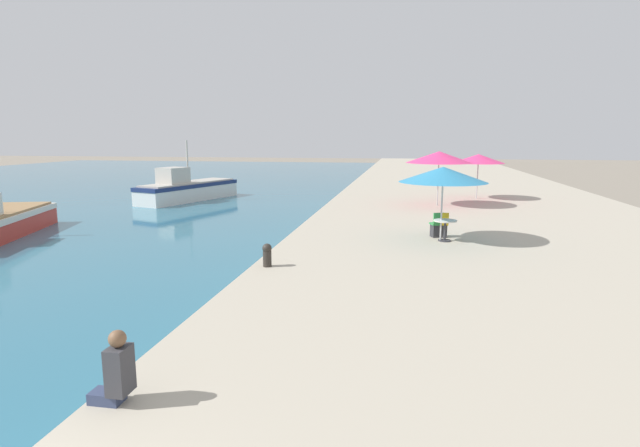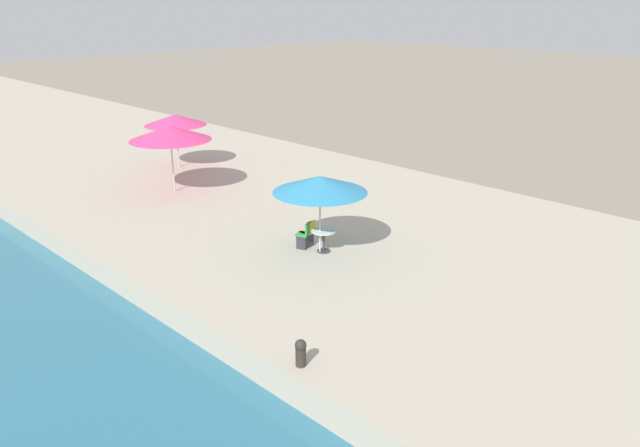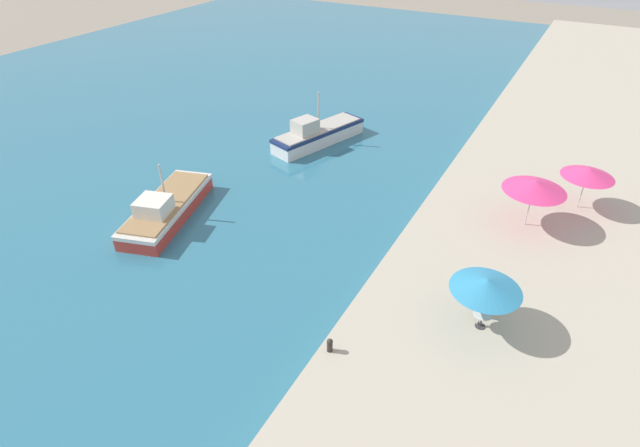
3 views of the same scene
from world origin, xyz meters
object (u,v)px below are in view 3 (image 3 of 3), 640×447
cafe_umbrella_striped (588,173)px  fishing_boat_mid (317,134)px  cafe_chair_right (484,310)px  cafe_chair_left (479,309)px  cafe_umbrella_white (535,186)px  cafe_table (482,317)px  cafe_umbrella_pink (487,285)px  fishing_boat_near (166,208)px  mooring_bollard (330,345)px

cafe_umbrella_striped → fishing_boat_mid: bearing=174.5°
cafe_chair_right → cafe_chair_left: bearing=-172.2°
fishing_boat_mid → cafe_umbrella_striped: fishing_boat_mid is taller
cafe_umbrella_white → cafe_umbrella_striped: bearing=54.9°
cafe_umbrella_white → cafe_table: 9.48m
fishing_boat_mid → cafe_umbrella_pink: fishing_boat_mid is taller
cafe_umbrella_pink → cafe_umbrella_striped: cafe_umbrella_striped is taller
cafe_umbrella_white → cafe_chair_right: 8.83m
cafe_umbrella_pink → cafe_chair_left: (-0.11, 0.65, -1.98)m
cafe_umbrella_striped → cafe_chair_right: 12.47m
fishing_boat_near → cafe_umbrella_pink: fishing_boat_near is taller
mooring_bollard → cafe_table: bearing=40.5°
cafe_table → mooring_bollard: (-5.13, -4.38, -0.18)m
cafe_umbrella_white → cafe_table: bearing=-91.6°
cafe_table → cafe_chair_right: cafe_chair_right is taller
cafe_table → cafe_chair_right: size_ratio=0.88×
cafe_table → mooring_bollard: bearing=-139.5°
fishing_boat_near → cafe_chair_right: 18.97m
cafe_table → cafe_chair_left: 0.75m
fishing_boat_mid → cafe_umbrella_white: fishing_boat_mid is taller
fishing_boat_mid → cafe_table: bearing=-23.9°
mooring_bollard → cafe_umbrella_white: bearing=68.4°
fishing_boat_near → cafe_umbrella_striped: fishing_boat_near is taller
cafe_umbrella_white → mooring_bollard: cafe_umbrella_white is taller
fishing_boat_mid → cafe_umbrella_striped: (18.88, -1.81, 2.27)m
cafe_umbrella_white → cafe_chair_left: 8.87m
cafe_chair_left → cafe_chair_right: (0.19, 0.04, 0.00)m
cafe_umbrella_striped → mooring_bollard: bearing=-114.6°
cafe_umbrella_pink → cafe_umbrella_striped: size_ratio=1.01×
cafe_table → cafe_chair_left: cafe_chair_left is taller
cafe_umbrella_pink → cafe_umbrella_white: size_ratio=0.88×
fishing_boat_near → cafe_umbrella_pink: bearing=-19.0°
cafe_umbrella_striped → mooring_bollard: (-7.83, -17.10, -1.98)m
cafe_chair_right → mooring_bollard: bearing=-139.1°
cafe_table → cafe_chair_left: (-0.25, 0.68, -0.21)m
fishing_boat_mid → cafe_chair_right: bearing=-22.5°
fishing_boat_near → cafe_umbrella_striped: size_ratio=2.82×
cafe_table → mooring_bollard: 6.75m
cafe_table → cafe_chair_right: bearing=94.2°
fishing_boat_near → cafe_table: (19.02, -0.83, 0.58)m
fishing_boat_near → cafe_umbrella_striped: bearing=12.2°
cafe_umbrella_pink → mooring_bollard: 6.95m
cafe_umbrella_striped → cafe_table: (-2.70, -12.72, -1.79)m
cafe_umbrella_white → cafe_chair_right: (-0.32, -8.54, -2.21)m
cafe_umbrella_pink → cafe_chair_left: 2.09m
cafe_table → cafe_umbrella_pink: bearing=168.1°
cafe_umbrella_white → mooring_bollard: (-5.40, -13.64, -2.19)m
fishing_boat_mid → mooring_bollard: fishing_boat_mid is taller
fishing_boat_near → cafe_chair_right: bearing=-16.9°
fishing_boat_mid → fishing_boat_near: bearing=-83.7°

